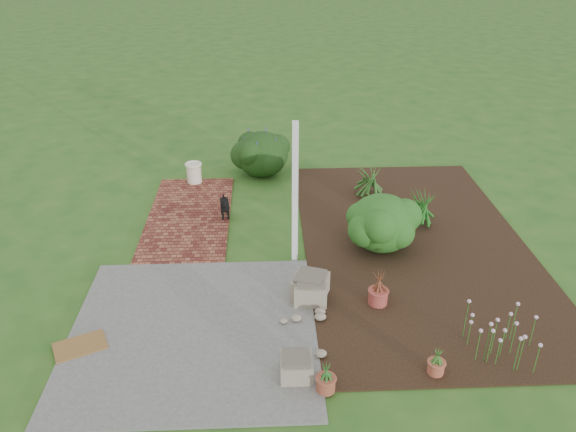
{
  "coord_description": "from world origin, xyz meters",
  "views": [
    {
      "loc": [
        -0.18,
        -8.11,
        5.26
      ],
      "look_at": [
        0.2,
        0.4,
        0.7
      ],
      "focal_mm": 35.0,
      "sensor_mm": 36.0,
      "label": 1
    }
  ],
  "objects_px": {
    "black_dog": "(225,205)",
    "evergreen_shrub": "(382,221)",
    "stone_trough_near": "(296,367)",
    "cream_ceramic_urn": "(194,173)"
  },
  "relations": [
    {
      "from": "cream_ceramic_urn",
      "to": "black_dog",
      "type": "bearing_deg",
      "value": -65.59
    },
    {
      "from": "cream_ceramic_urn",
      "to": "evergreen_shrub",
      "type": "bearing_deg",
      "value": -38.92
    },
    {
      "from": "stone_trough_near",
      "to": "black_dog",
      "type": "bearing_deg",
      "value": 104.73
    },
    {
      "from": "stone_trough_near",
      "to": "cream_ceramic_urn",
      "type": "xyz_separation_m",
      "value": [
        -1.92,
        6.06,
        0.08
      ]
    },
    {
      "from": "black_dog",
      "to": "evergreen_shrub",
      "type": "height_order",
      "value": "evergreen_shrub"
    },
    {
      "from": "black_dog",
      "to": "evergreen_shrub",
      "type": "distance_m",
      "value": 3.08
    },
    {
      "from": "black_dog",
      "to": "evergreen_shrub",
      "type": "relative_size",
      "value": 0.44
    },
    {
      "from": "evergreen_shrub",
      "to": "stone_trough_near",
      "type": "bearing_deg",
      "value": -118.13
    },
    {
      "from": "black_dog",
      "to": "evergreen_shrub",
      "type": "bearing_deg",
      "value": -30.74
    },
    {
      "from": "black_dog",
      "to": "cream_ceramic_urn",
      "type": "bearing_deg",
      "value": 106.72
    }
  ]
}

